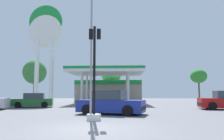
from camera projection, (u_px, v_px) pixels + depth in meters
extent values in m
plane|color=slate|center=(91.00, 129.00, 8.65)|extent=(90.00, 90.00, 0.00)
cube|color=gray|center=(109.00, 91.00, 35.07)|extent=(10.06, 6.43, 3.32)
cube|color=#148C38|center=(108.00, 82.00, 31.97)|extent=(10.06, 0.12, 0.60)
cube|color=white|center=(106.00, 73.00, 28.25)|extent=(9.40, 7.20, 0.35)
cube|color=#148C38|center=(106.00, 70.00, 28.29)|extent=(9.50, 7.30, 0.30)
cylinder|color=silver|center=(82.00, 88.00, 26.19)|extent=(0.32, 0.32, 3.89)
cylinder|color=silver|center=(128.00, 88.00, 25.94)|extent=(0.32, 0.32, 3.89)
cylinder|color=silver|center=(87.00, 89.00, 30.12)|extent=(0.32, 0.32, 3.89)
cylinder|color=silver|center=(127.00, 89.00, 29.88)|extent=(0.32, 0.32, 3.89)
cube|color=#4C4C51|center=(106.00, 99.00, 27.89)|extent=(0.90, 0.60, 1.10)
cube|color=white|center=(37.00, 70.00, 29.55)|extent=(0.40, 0.56, 8.94)
cube|color=white|center=(52.00, 70.00, 29.46)|extent=(0.40, 0.56, 8.94)
cylinder|color=white|center=(45.00, 31.00, 30.08)|extent=(4.68, 0.22, 4.68)
cylinder|color=#198C38|center=(46.00, 22.00, 30.24)|extent=(4.68, 0.22, 4.68)
cube|color=white|center=(46.00, 27.00, 30.21)|extent=(4.31, 0.08, 0.84)
cylinder|color=black|center=(0.00, 105.00, 19.47)|extent=(0.72, 0.37, 0.69)
cylinder|color=black|center=(134.00, 109.00, 15.07)|extent=(0.72, 0.40, 0.68)
cylinder|color=black|center=(128.00, 111.00, 13.34)|extent=(0.72, 0.40, 0.68)
cylinder|color=black|center=(97.00, 108.00, 15.91)|extent=(0.72, 0.40, 0.68)
cylinder|color=black|center=(87.00, 110.00, 14.18)|extent=(0.72, 0.40, 0.68)
cube|color=navy|center=(111.00, 106.00, 14.65)|extent=(4.78, 2.97, 0.81)
cube|color=#2D3842|center=(109.00, 96.00, 14.77)|extent=(2.48, 2.15, 0.68)
cube|color=black|center=(143.00, 108.00, 13.97)|extent=(0.59, 1.74, 0.25)
cylinder|color=black|center=(213.00, 106.00, 17.98)|extent=(0.71, 0.32, 0.69)
cylinder|color=black|center=(207.00, 105.00, 19.79)|extent=(0.71, 0.32, 0.69)
cube|color=black|center=(200.00, 104.00, 19.04)|extent=(0.36, 1.79, 0.26)
cylinder|color=black|center=(18.00, 105.00, 20.40)|extent=(0.63, 0.35, 0.60)
cylinder|color=black|center=(21.00, 104.00, 21.96)|extent=(0.63, 0.35, 0.60)
cylinder|color=black|center=(45.00, 104.00, 20.89)|extent=(0.63, 0.35, 0.60)
cylinder|color=black|center=(46.00, 104.00, 22.46)|extent=(0.63, 0.35, 0.60)
cube|color=#1E5928|center=(33.00, 102.00, 21.45)|extent=(4.20, 2.56, 0.71)
cube|color=#2D3842|center=(34.00, 96.00, 21.54)|extent=(2.17, 1.87, 0.60)
cube|color=black|center=(12.00, 103.00, 21.04)|extent=(0.50, 1.54, 0.22)
cylinder|color=silver|center=(94.00, 117.00, 11.37)|extent=(0.76, 0.76, 0.33)
cylinder|color=black|center=(94.00, 69.00, 11.64)|extent=(0.14, 0.14, 4.77)
cube|color=black|center=(91.00, 34.00, 12.01)|extent=(0.21, 0.20, 0.57)
sphere|color=red|center=(91.00, 32.00, 12.15)|extent=(0.15, 0.15, 0.15)
sphere|color=#D89E0C|center=(91.00, 35.00, 12.13)|extent=(0.15, 0.15, 0.15)
sphere|color=green|center=(91.00, 38.00, 12.12)|extent=(0.15, 0.15, 0.15)
cube|color=black|center=(99.00, 34.00, 11.99)|extent=(0.21, 0.20, 0.57)
sphere|color=red|center=(99.00, 32.00, 12.13)|extent=(0.15, 0.15, 0.15)
sphere|color=#D89E0C|center=(99.00, 35.00, 12.12)|extent=(0.15, 0.15, 0.15)
sphere|color=green|center=(99.00, 38.00, 12.10)|extent=(0.15, 0.15, 0.15)
cylinder|color=brown|center=(34.00, 90.00, 40.34)|extent=(0.32, 0.32, 3.66)
ellipsoid|color=#357234|center=(35.00, 72.00, 40.70)|extent=(4.38, 4.38, 4.51)
cylinder|color=brown|center=(111.00, 92.00, 37.70)|extent=(0.30, 0.30, 3.20)
ellipsoid|color=green|center=(111.00, 75.00, 38.00)|extent=(3.39, 3.39, 2.92)
cylinder|color=brown|center=(199.00, 91.00, 39.21)|extent=(0.27, 0.27, 3.32)
ellipsoid|color=#2D7F2D|center=(199.00, 76.00, 39.50)|extent=(2.97, 2.97, 2.52)
cylinder|color=gray|center=(91.00, 51.00, 12.76)|extent=(0.12, 0.12, 7.81)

